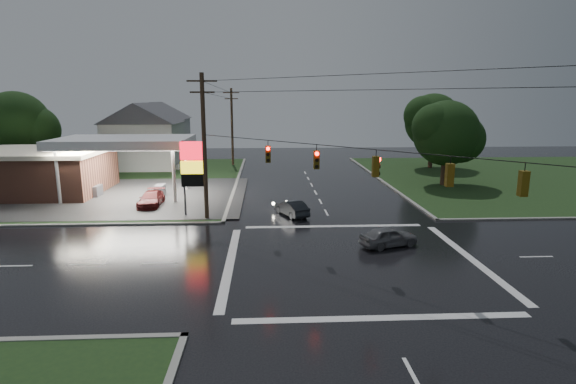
{
  "coord_description": "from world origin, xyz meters",
  "views": [
    {
      "loc": [
        -4.89,
        -24.36,
        9.17
      ],
      "look_at": [
        -3.43,
        5.06,
        3.0
      ],
      "focal_mm": 28.0,
      "sensor_mm": 36.0,
      "label": 1
    }
  ],
  "objects_px": {
    "car_north": "(291,208)",
    "car_pump": "(151,199)",
    "utility_pole_nw": "(204,145)",
    "tree_nw_behind": "(18,124)",
    "pylon_sign": "(194,166)",
    "house_near": "(144,135)",
    "car_crossing": "(388,237)",
    "gas_station": "(51,168)",
    "tree_ne_near": "(447,133)",
    "utility_pole_n": "(232,126)",
    "house_far": "(158,129)",
    "tree_ne_far": "(434,121)"
  },
  "relations": [
    {
      "from": "pylon_sign",
      "to": "utility_pole_n",
      "type": "xyz_separation_m",
      "value": [
        1.0,
        27.5,
        1.46
      ]
    },
    {
      "from": "gas_station",
      "to": "tree_ne_far",
      "type": "bearing_deg",
      "value": 18.46
    },
    {
      "from": "tree_ne_near",
      "to": "tree_ne_far",
      "type": "xyz_separation_m",
      "value": [
        3.01,
        12.0,
        0.62
      ]
    },
    {
      "from": "utility_pole_nw",
      "to": "car_north",
      "type": "bearing_deg",
      "value": 6.39
    },
    {
      "from": "pylon_sign",
      "to": "utility_pole_n",
      "type": "height_order",
      "value": "utility_pole_n"
    },
    {
      "from": "utility_pole_nw",
      "to": "utility_pole_n",
      "type": "bearing_deg",
      "value": 90.0
    },
    {
      "from": "tree_ne_far",
      "to": "car_crossing",
      "type": "distance_m",
      "value": 35.19
    },
    {
      "from": "house_near",
      "to": "utility_pole_n",
      "type": "bearing_deg",
      "value": 9.91
    },
    {
      "from": "utility_pole_nw",
      "to": "tree_ne_far",
      "type": "xyz_separation_m",
      "value": [
        26.65,
        24.49,
        0.46
      ]
    },
    {
      "from": "house_far",
      "to": "car_north",
      "type": "height_order",
      "value": "house_far"
    },
    {
      "from": "house_near",
      "to": "car_north",
      "type": "relative_size",
      "value": 2.92
    },
    {
      "from": "house_near",
      "to": "car_crossing",
      "type": "distance_m",
      "value": 41.34
    },
    {
      "from": "tree_ne_near",
      "to": "car_crossing",
      "type": "xyz_separation_m",
      "value": [
        -11.37,
        -19.64,
        -4.93
      ]
    },
    {
      "from": "utility_pole_n",
      "to": "tree_ne_near",
      "type": "height_order",
      "value": "utility_pole_n"
    },
    {
      "from": "pylon_sign",
      "to": "tree_ne_far",
      "type": "distance_m",
      "value": 36.35
    },
    {
      "from": "utility_pole_nw",
      "to": "house_near",
      "type": "xyz_separation_m",
      "value": [
        -11.45,
        26.5,
        -1.32
      ]
    },
    {
      "from": "pylon_sign",
      "to": "utility_pole_nw",
      "type": "distance_m",
      "value": 2.22
    },
    {
      "from": "tree_nw_behind",
      "to": "tree_ne_far",
      "type": "bearing_deg",
      "value": 4.49
    },
    {
      "from": "car_north",
      "to": "car_crossing",
      "type": "xyz_separation_m",
      "value": [
        5.67,
        -7.88,
        0.01
      ]
    },
    {
      "from": "tree_ne_near",
      "to": "car_crossing",
      "type": "relative_size",
      "value": 2.42
    },
    {
      "from": "car_north",
      "to": "car_pump",
      "type": "distance_m",
      "value": 12.52
    },
    {
      "from": "utility_pole_nw",
      "to": "car_pump",
      "type": "relative_size",
      "value": 2.52
    },
    {
      "from": "tree_ne_near",
      "to": "car_crossing",
      "type": "distance_m",
      "value": 23.22
    },
    {
      "from": "house_far",
      "to": "tree_ne_far",
      "type": "relative_size",
      "value": 1.13
    },
    {
      "from": "gas_station",
      "to": "car_pump",
      "type": "bearing_deg",
      "value": -27.74
    },
    {
      "from": "utility_pole_nw",
      "to": "tree_nw_behind",
      "type": "height_order",
      "value": "utility_pole_nw"
    },
    {
      "from": "pylon_sign",
      "to": "house_far",
      "type": "relative_size",
      "value": 0.54
    },
    {
      "from": "utility_pole_n",
      "to": "house_far",
      "type": "distance_m",
      "value": 16.0
    },
    {
      "from": "pylon_sign",
      "to": "house_near",
      "type": "height_order",
      "value": "house_near"
    },
    {
      "from": "house_far",
      "to": "tree_nw_behind",
      "type": "relative_size",
      "value": 1.1
    },
    {
      "from": "pylon_sign",
      "to": "gas_station",
      "type": "bearing_deg",
      "value": 148.78
    },
    {
      "from": "house_near",
      "to": "car_crossing",
      "type": "bearing_deg",
      "value": -54.81
    },
    {
      "from": "tree_ne_far",
      "to": "car_pump",
      "type": "relative_size",
      "value": 2.25
    },
    {
      "from": "utility_pole_n",
      "to": "utility_pole_nw",
      "type": "bearing_deg",
      "value": -90.0
    },
    {
      "from": "tree_ne_far",
      "to": "car_crossing",
      "type": "height_order",
      "value": "tree_ne_far"
    },
    {
      "from": "pylon_sign",
      "to": "tree_nw_behind",
      "type": "bearing_deg",
      "value": 140.13
    },
    {
      "from": "car_crossing",
      "to": "gas_station",
      "type": "bearing_deg",
      "value": 39.85
    },
    {
      "from": "pylon_sign",
      "to": "car_pump",
      "type": "distance_m",
      "value": 6.52
    },
    {
      "from": "house_near",
      "to": "car_pump",
      "type": "bearing_deg",
      "value": -74.48
    },
    {
      "from": "car_pump",
      "to": "utility_pole_n",
      "type": "bearing_deg",
      "value": 76.33
    },
    {
      "from": "house_near",
      "to": "tree_ne_far",
      "type": "relative_size",
      "value": 1.13
    },
    {
      "from": "gas_station",
      "to": "car_pump",
      "type": "distance_m",
      "value": 12.39
    },
    {
      "from": "house_far",
      "to": "car_north",
      "type": "xyz_separation_m",
      "value": [
        19.05,
        -37.76,
        -3.78
      ]
    },
    {
      "from": "gas_station",
      "to": "utility_pole_n",
      "type": "distance_m",
      "value": 24.6
    },
    {
      "from": "utility_pole_n",
      "to": "house_far",
      "type": "bearing_deg",
      "value": 141.23
    },
    {
      "from": "tree_ne_near",
      "to": "utility_pole_n",
      "type": "bearing_deg",
      "value": 145.9
    },
    {
      "from": "tree_ne_near",
      "to": "car_north",
      "type": "distance_m",
      "value": 21.28
    },
    {
      "from": "tree_ne_far",
      "to": "car_north",
      "type": "xyz_separation_m",
      "value": [
        -20.05,
        -23.75,
        -5.56
      ]
    },
    {
      "from": "utility_pole_n",
      "to": "house_near",
      "type": "height_order",
      "value": "utility_pole_n"
    },
    {
      "from": "utility_pole_n",
      "to": "car_pump",
      "type": "distance_m",
      "value": 25.06
    }
  ]
}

